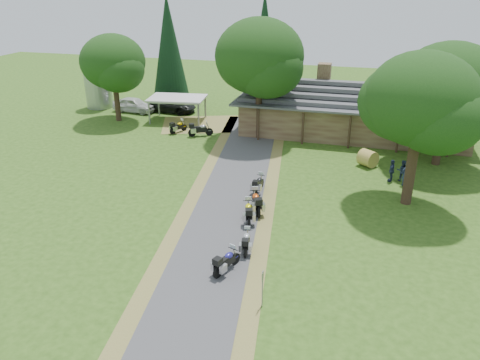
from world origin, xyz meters
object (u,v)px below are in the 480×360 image
(motorcycle_row_d, at_px, (256,201))
(hay_bale, at_px, (368,158))
(motorcycle_row_e, at_px, (259,183))
(lodge, at_px, (353,108))
(motorcycle_carport_b, at_px, (201,129))
(motorcycle_carport_a, at_px, (178,126))
(carport, at_px, (178,109))
(motorcycle_row_a, at_px, (227,260))
(car_dark_suv, at_px, (172,102))
(motorcycle_row_b, at_px, (246,240))
(car_white_sedan, at_px, (134,103))
(silo, at_px, (97,81))
(motorcycle_row_c, at_px, (249,211))

(motorcycle_row_d, xyz_separation_m, hay_bale, (6.58, 9.79, -0.07))
(motorcycle_row_e, relative_size, hay_bale, 1.41)
(lodge, xyz_separation_m, motorcycle_carport_b, (-13.43, -4.76, -1.75))
(motorcycle_row_e, bearing_deg, motorcycle_carport_a, 47.33)
(carport, xyz_separation_m, motorcycle_row_a, (12.64, -24.40, -0.59))
(motorcycle_row_a, xyz_separation_m, hay_bale, (6.47, 16.55, 0.02))
(carport, distance_m, car_dark_suv, 3.53)
(motorcycle_row_b, bearing_deg, car_dark_suv, 21.26)
(motorcycle_carport_a, bearing_deg, hay_bale, -76.84)
(car_white_sedan, relative_size, motorcycle_row_d, 2.91)
(silo, bearing_deg, carport, -14.00)
(lodge, xyz_separation_m, hay_bale, (1.70, -8.36, -1.80))
(lodge, bearing_deg, car_white_sedan, 176.90)
(carport, distance_m, motorcycle_row_a, 27.49)
(lodge, distance_m, motorcycle_row_b, 23.25)
(car_white_sedan, relative_size, motorcycle_row_c, 3.10)
(motorcycle_row_c, xyz_separation_m, motorcycle_row_d, (0.15, 1.36, 0.04))
(lodge, relative_size, motorcycle_row_b, 12.30)
(car_white_sedan, distance_m, motorcycle_row_b, 30.63)
(silo, height_order, carport, silo)
(motorcycle_row_d, height_order, motorcycle_carport_a, motorcycle_row_d)
(car_dark_suv, distance_m, motorcycle_carport_a, 7.58)
(car_white_sedan, xyz_separation_m, car_dark_suv, (3.97, 1.18, 0.08))
(car_white_sedan, bearing_deg, motorcycle_row_a, -138.59)
(car_white_sedan, xyz_separation_m, motorcycle_carport_a, (7.44, -5.54, -0.39))
(lodge, distance_m, motorcycle_carport_b, 14.36)
(carport, height_order, motorcycle_carport_b, carport)
(motorcycle_row_d, height_order, hay_bale, motorcycle_row_d)
(motorcycle_row_a, height_order, hay_bale, hay_bale)
(car_dark_suv, bearing_deg, motorcycle_row_d, -139.37)
(motorcycle_row_e, bearing_deg, motorcycle_row_d, -165.94)
(car_dark_suv, bearing_deg, motorcycle_carport_a, -147.08)
(car_white_sedan, bearing_deg, hay_bale, -104.94)
(carport, relative_size, motorcycle_row_a, 3.05)
(carport, height_order, motorcycle_row_b, carport)
(carport, xyz_separation_m, motorcycle_row_b, (13.10, -22.25, -0.62))
(car_dark_suv, relative_size, motorcycle_row_b, 3.29)
(lodge, relative_size, car_white_sedan, 3.52)
(silo, relative_size, motorcycle_row_d, 2.80)
(lodge, bearing_deg, motorcycle_carport_a, -164.89)
(motorcycle_row_d, bearing_deg, car_dark_suv, 11.70)
(silo, relative_size, hay_bale, 4.53)
(hay_bale, bearing_deg, motorcycle_row_b, -112.64)
(carport, distance_m, motorcycle_row_e, 19.01)
(car_white_sedan, relative_size, motorcycle_row_e, 3.34)
(motorcycle_row_a, bearing_deg, motorcycle_carport_a, 48.60)
(motorcycle_row_b, relative_size, hay_bale, 1.34)
(motorcycle_row_b, xyz_separation_m, motorcycle_row_e, (-1.10, 7.51, 0.03))
(car_white_sedan, height_order, car_dark_suv, car_dark_suv)
(motorcycle_row_a, relative_size, motorcycle_carport_b, 0.89)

